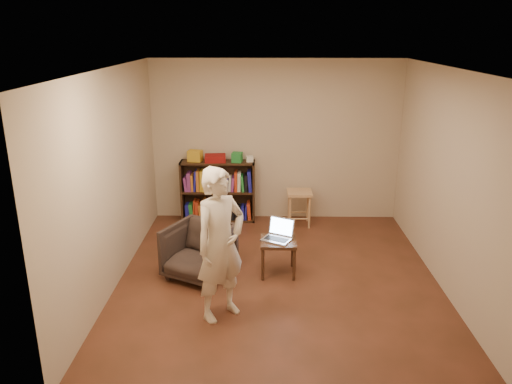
{
  "coord_description": "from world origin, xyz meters",
  "views": [
    {
      "loc": [
        -0.17,
        -5.67,
        3.01
      ],
      "look_at": [
        -0.28,
        0.35,
        1.05
      ],
      "focal_mm": 35.0,
      "sensor_mm": 36.0,
      "label": 1
    }
  ],
  "objects_px": {
    "stool": "(299,198)",
    "armchair": "(199,251)",
    "side_table": "(278,246)",
    "person": "(220,245)",
    "bookshelf": "(218,194)",
    "laptop": "(278,234)"
  },
  "relations": [
    {
      "from": "side_table",
      "to": "laptop",
      "type": "xyz_separation_m",
      "value": [
        0.0,
        0.04,
        0.14
      ]
    },
    {
      "from": "laptop",
      "to": "armchair",
      "type": "bearing_deg",
      "value": -144.8
    },
    {
      "from": "bookshelf",
      "to": "side_table",
      "type": "xyz_separation_m",
      "value": [
        0.94,
        -1.91,
        -0.05
      ]
    },
    {
      "from": "armchair",
      "to": "person",
      "type": "bearing_deg",
      "value": -41.39
    },
    {
      "from": "bookshelf",
      "to": "stool",
      "type": "xyz_separation_m",
      "value": [
        1.32,
        -0.21,
        0.02
      ]
    },
    {
      "from": "side_table",
      "to": "laptop",
      "type": "distance_m",
      "value": 0.14
    },
    {
      "from": "side_table",
      "to": "laptop",
      "type": "bearing_deg",
      "value": 89.26
    },
    {
      "from": "armchair",
      "to": "side_table",
      "type": "distance_m",
      "value": 1.01
    },
    {
      "from": "stool",
      "to": "armchair",
      "type": "relative_size",
      "value": 0.75
    },
    {
      "from": "bookshelf",
      "to": "person",
      "type": "relative_size",
      "value": 0.71
    },
    {
      "from": "stool",
      "to": "armchair",
      "type": "height_order",
      "value": "armchair"
    },
    {
      "from": "stool",
      "to": "side_table",
      "type": "xyz_separation_m",
      "value": [
        -0.38,
        -1.71,
        -0.07
      ]
    },
    {
      "from": "armchair",
      "to": "side_table",
      "type": "xyz_separation_m",
      "value": [
        1.01,
        0.1,
        0.04
      ]
    },
    {
      "from": "bookshelf",
      "to": "person",
      "type": "distance_m",
      "value": 2.97
    },
    {
      "from": "person",
      "to": "laptop",
      "type": "bearing_deg",
      "value": 15.56
    },
    {
      "from": "side_table",
      "to": "person",
      "type": "bearing_deg",
      "value": -122.51
    },
    {
      "from": "armchair",
      "to": "person",
      "type": "height_order",
      "value": "person"
    },
    {
      "from": "laptop",
      "to": "stool",
      "type": "bearing_deg",
      "value": 104.23
    },
    {
      "from": "person",
      "to": "armchair",
      "type": "bearing_deg",
      "value": 68.95
    },
    {
      "from": "armchair",
      "to": "bookshelf",
      "type": "bearing_deg",
      "value": 114.84
    },
    {
      "from": "bookshelf",
      "to": "laptop",
      "type": "height_order",
      "value": "bookshelf"
    },
    {
      "from": "side_table",
      "to": "person",
      "type": "distance_m",
      "value": 1.28
    }
  ]
}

